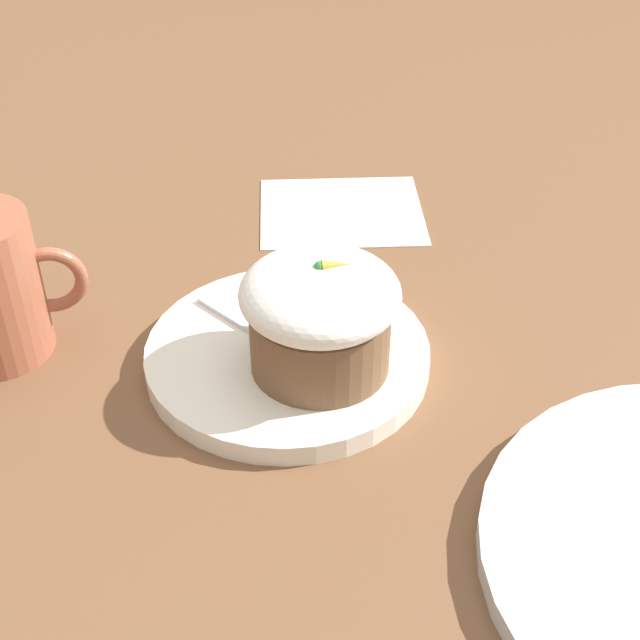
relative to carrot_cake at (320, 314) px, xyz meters
name	(u,v)px	position (x,y,z in m)	size (l,w,h in m)	color
ground_plane	(288,364)	(-0.02, 0.02, -0.06)	(4.00, 4.00, 0.00)	brown
dessert_plate	(288,355)	(-0.02, 0.02, -0.05)	(0.20, 0.20, 0.02)	white
carrot_cake	(320,314)	(0.00, 0.00, 0.00)	(0.11, 0.11, 0.09)	brown
spoon	(282,345)	(-0.02, 0.02, -0.04)	(0.09, 0.11, 0.01)	silver
paper_napkin	(341,211)	(0.07, 0.23, -0.06)	(0.17, 0.15, 0.00)	white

